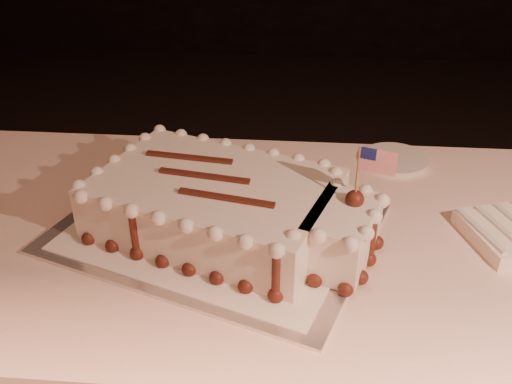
# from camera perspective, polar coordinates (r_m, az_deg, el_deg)

# --- Properties ---
(banquet_table) EXTENTS (2.40, 0.80, 0.75)m
(banquet_table) POSITION_cam_1_polar(r_m,az_deg,el_deg) (1.40, 10.04, -16.76)
(banquet_table) COLOR #F9D1C1
(banquet_table) RESTS_ON ground
(cake_board) EXTENTS (0.71, 0.62, 0.01)m
(cake_board) POSITION_cam_1_polar(r_m,az_deg,el_deg) (1.14, -4.01, -3.63)
(cake_board) COLOR silver
(cake_board) RESTS_ON banquet_table
(doily) EXTENTS (0.63, 0.56, 0.00)m
(doily) POSITION_cam_1_polar(r_m,az_deg,el_deg) (1.14, -4.02, -3.43)
(doily) COLOR white
(doily) RESTS_ON cake_board
(sheet_cake) EXTENTS (0.59, 0.44, 0.22)m
(sheet_cake) POSITION_cam_1_polar(r_m,az_deg,el_deg) (1.10, -2.67, -1.50)
(sheet_cake) COLOR white
(sheet_cake) RESTS_ON doily
(side_plate) EXTENTS (0.16, 0.16, 0.01)m
(side_plate) POSITION_cam_1_polar(r_m,az_deg,el_deg) (1.42, 13.66, 3.18)
(side_plate) COLOR silver
(side_plate) RESTS_ON banquet_table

